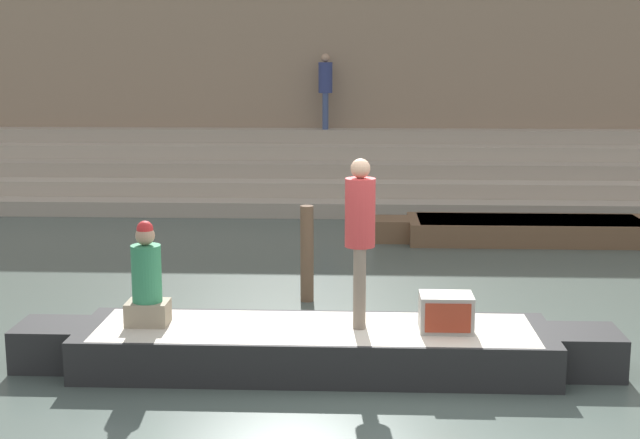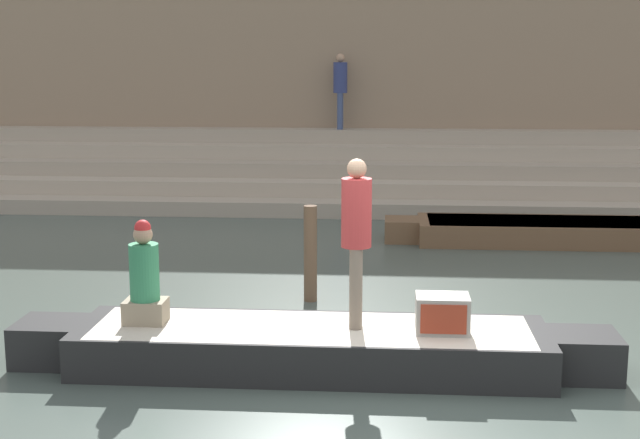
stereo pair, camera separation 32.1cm
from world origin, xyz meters
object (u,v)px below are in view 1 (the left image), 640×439
object	(u,v)px
rowboat_main	(315,347)
moored_boat_shore	(529,229)
tv_set	(446,313)
person_on_steps	(325,86)
mooring_post	(307,254)
person_standing	(360,230)
person_rowing	(147,282)

from	to	relation	value
rowboat_main	moored_boat_shore	bearing A→B (deg)	59.90
rowboat_main	tv_set	world-z (taller)	tv_set
tv_set	person_on_steps	size ratio (longest dim) A/B	0.31
tv_set	person_on_steps	bearing A→B (deg)	105.63
mooring_post	tv_set	bearing A→B (deg)	-59.16
person_standing	tv_set	bearing A→B (deg)	-7.49
rowboat_main	person_on_steps	world-z (taller)	person_on_steps
person_on_steps	tv_set	bearing A→B (deg)	123.91
tv_set	moored_boat_shore	size ratio (longest dim) A/B	0.10
tv_set	mooring_post	size ratio (longest dim) A/B	0.42
tv_set	person_rowing	bearing A→B (deg)	-174.03
mooring_post	person_on_steps	xyz separation A→B (m)	(-0.11, 9.07, 1.86)
person_rowing	moored_boat_shore	xyz separation A→B (m)	(5.12, 6.47, -0.69)
person_standing	mooring_post	world-z (taller)	person_standing
rowboat_main	moored_boat_shore	size ratio (longest dim) A/B	1.16
person_rowing	mooring_post	world-z (taller)	person_rowing
person_rowing	moored_boat_shore	world-z (taller)	person_rowing
person_rowing	person_on_steps	size ratio (longest dim) A/B	0.64
person_rowing	mooring_post	xyz separation A→B (m)	(1.50, 2.52, -0.26)
person_standing	person_on_steps	bearing A→B (deg)	94.00
rowboat_main	person_standing	world-z (taller)	person_standing
moored_boat_shore	person_rowing	bearing A→B (deg)	-131.89
rowboat_main	mooring_post	world-z (taller)	mooring_post
person_rowing	tv_set	world-z (taller)	person_rowing
person_rowing	tv_set	xyz separation A→B (m)	(3.06, -0.08, -0.26)
person_standing	mooring_post	xyz separation A→B (m)	(-0.68, 2.49, -0.82)
person_rowing	moored_boat_shore	bearing A→B (deg)	56.70
person_rowing	person_on_steps	bearing A→B (deg)	88.20
rowboat_main	person_on_steps	size ratio (longest dim) A/B	3.63
person_standing	mooring_post	distance (m)	2.71
person_rowing	mooring_post	distance (m)	2.95
person_rowing	person_standing	bearing A→B (deg)	5.93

